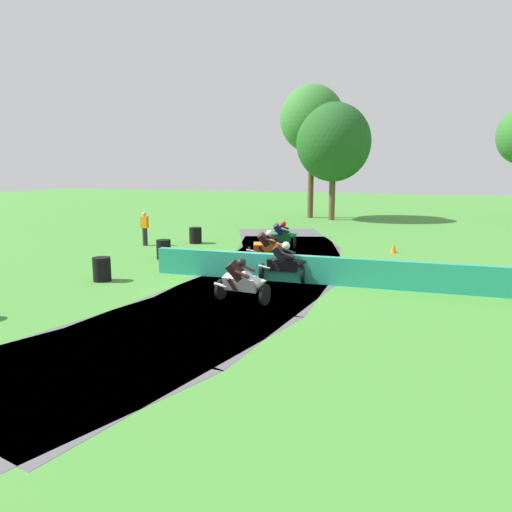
% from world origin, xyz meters
% --- Properties ---
extents(ground_plane, '(120.00, 120.00, 0.00)m').
position_xyz_m(ground_plane, '(0.00, 0.00, 0.00)').
color(ground_plane, '#428433').
extents(track_asphalt, '(8.46, 29.05, 0.01)m').
position_xyz_m(track_asphalt, '(-0.87, -0.03, 0.00)').
color(track_asphalt, '#515156').
rests_on(track_asphalt, ground).
extents(safety_barrier, '(17.60, 0.92, 0.90)m').
position_xyz_m(safety_barrier, '(4.97, 0.18, 0.45)').
color(safety_barrier, '#239375').
rests_on(safety_barrier, ground).
extents(motorcycle_lead_white, '(1.70, 0.94, 1.42)m').
position_xyz_m(motorcycle_lead_white, '(0.49, -2.98, 0.63)').
color(motorcycle_lead_white, black).
rests_on(motorcycle_lead_white, ground).
extents(motorcycle_chase_black, '(1.68, 0.79, 1.43)m').
position_xyz_m(motorcycle_chase_black, '(0.85, -0.12, 0.65)').
color(motorcycle_chase_black, black).
rests_on(motorcycle_chase_black, ground).
extents(motorcycle_trailing_orange, '(1.73, 1.12, 1.42)m').
position_xyz_m(motorcycle_trailing_orange, '(-0.80, 3.06, 0.63)').
color(motorcycle_trailing_orange, black).
rests_on(motorcycle_trailing_orange, ground).
extents(motorcycle_fourth_green, '(1.74, 1.21, 1.42)m').
position_xyz_m(motorcycle_fourth_green, '(-1.22, 6.29, 0.63)').
color(motorcycle_fourth_green, black).
rests_on(motorcycle_fourth_green, ground).
extents(tire_stack_mid_a, '(0.59, 0.59, 0.80)m').
position_xyz_m(tire_stack_mid_a, '(-4.94, -2.03, 0.40)').
color(tire_stack_mid_a, black).
rests_on(tire_stack_mid_a, ground).
extents(tire_stack_mid_b, '(0.59, 0.59, 0.80)m').
position_xyz_m(tire_stack_mid_b, '(-5.09, 2.21, 0.40)').
color(tire_stack_mid_b, black).
rests_on(tire_stack_mid_b, ground).
extents(tire_stack_far, '(0.62, 0.62, 0.80)m').
position_xyz_m(tire_stack_far, '(-5.80, 6.50, 0.40)').
color(tire_stack_far, black).
rests_on(tire_stack_far, ground).
extents(track_marshal, '(0.34, 0.24, 1.63)m').
position_xyz_m(track_marshal, '(-7.79, 5.04, 0.82)').
color(track_marshal, '#232328').
rests_on(track_marshal, ground).
extents(traffic_cone, '(0.28, 0.28, 0.44)m').
position_xyz_m(traffic_cone, '(3.77, 6.99, 0.22)').
color(traffic_cone, orange).
rests_on(traffic_cone, ground).
extents(tree_far_left, '(4.68, 4.68, 9.75)m').
position_xyz_m(tree_far_left, '(-3.48, 21.03, 7.25)').
color(tree_far_left, brown).
rests_on(tree_far_left, ground).
extents(tree_mid_rise, '(5.27, 5.27, 8.29)m').
position_xyz_m(tree_mid_rise, '(-1.63, 20.02, 5.51)').
color(tree_mid_rise, brown).
rests_on(tree_mid_rise, ground).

